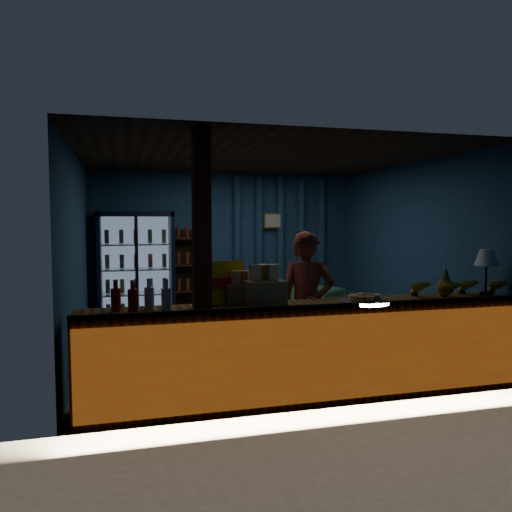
{
  "coord_description": "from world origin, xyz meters",
  "views": [
    {
      "loc": [
        -1.74,
        -6.44,
        1.77
      ],
      "look_at": [
        -0.08,
        -0.2,
        1.3
      ],
      "focal_mm": 35.0,
      "sensor_mm": 36.0,
      "label": 1
    }
  ],
  "objects_px": {
    "green_chair": "(318,305)",
    "pastry_tray": "(365,300)",
    "table_lamp": "(487,259)",
    "shopkeeper": "(307,307)"
  },
  "relations": [
    {
      "from": "green_chair",
      "to": "pastry_tray",
      "type": "distance_m",
      "value": 3.59
    },
    {
      "from": "green_chair",
      "to": "table_lamp",
      "type": "distance_m",
      "value": 3.51
    },
    {
      "from": "shopkeeper",
      "to": "table_lamp",
      "type": "relative_size",
      "value": 3.28
    },
    {
      "from": "table_lamp",
      "to": "shopkeeper",
      "type": "bearing_deg",
      "value": 165.05
    },
    {
      "from": "green_chair",
      "to": "shopkeeper",
      "type": "bearing_deg",
      "value": 31.46
    },
    {
      "from": "shopkeeper",
      "to": "green_chair",
      "type": "xyz_separation_m",
      "value": [
        1.27,
        2.8,
        -0.51
      ]
    },
    {
      "from": "green_chair",
      "to": "table_lamp",
      "type": "height_order",
      "value": "table_lamp"
    },
    {
      "from": "green_chair",
      "to": "pastry_tray",
      "type": "relative_size",
      "value": 1.39
    },
    {
      "from": "shopkeeper",
      "to": "pastry_tray",
      "type": "distance_m",
      "value": 0.74
    },
    {
      "from": "pastry_tray",
      "to": "table_lamp",
      "type": "distance_m",
      "value": 1.55
    }
  ]
}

